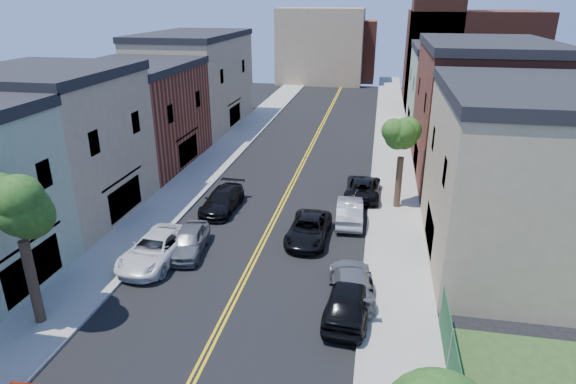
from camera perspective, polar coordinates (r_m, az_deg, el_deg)
The scene contains 23 objects.
sidewalk_left at distance 45.95m, azimuth -7.77°, elevation 4.61°, with size 3.20×100.00×0.15m, color gray.
sidewalk_right at distance 43.76m, azimuth 12.34°, elevation 3.42°, with size 3.20×100.00×0.15m, color gray.
curb_left at distance 45.45m, azimuth -5.67°, elevation 4.51°, with size 0.30×100.00×0.15m, color gray.
curb_right at distance 43.73m, azimuth 10.05°, elevation 3.58°, with size 0.30×100.00×0.15m, color gray.
bldg_left_tan_near at distance 34.62m, azimuth -25.69°, elevation 4.56°, with size 9.00×10.00×9.00m, color #998466.
bldg_left_brick at distance 43.75m, azimuth -17.37°, elevation 8.28°, with size 9.00×12.00×8.00m, color brown.
bldg_left_tan_far at distance 56.13m, azimuth -10.88°, elevation 12.45°, with size 9.00×16.00×9.50m, color #998466.
bldg_right_tan at distance 28.24m, azimuth 25.99°, elevation 0.95°, with size 9.00×12.00×9.00m, color #998466.
bldg_right_brick at distance 41.26m, azimuth 21.50°, elevation 8.42°, with size 9.00×14.00×10.00m, color brown.
bldg_right_palegrn at distance 54.96m, azimuth 18.98°, elevation 10.96°, with size 9.00×12.00×8.50m, color gray.
church at distance 69.71m, azimuth 19.68°, elevation 15.45°, with size 16.20×14.20×22.60m.
backdrop_left at distance 84.58m, azimuth 3.82°, elevation 16.66°, with size 14.00×8.00×12.00m, color #998466.
backdrop_center at distance 88.25m, azimuth 6.82°, elevation 16.12°, with size 10.00×8.00×10.00m, color brown.
tree_left_mid at distance 22.15m, azimuth -29.69°, elevation 0.67°, with size 5.20×5.20×9.29m.
tree_right_far at distance 32.60m, azimuth 13.43°, elevation 7.48°, with size 4.40×4.40×8.03m.
white_pickup at distance 27.63m, azimuth -15.26°, elevation -6.47°, with size 2.54×5.50×1.53m, color silver.
grey_car_left at distance 28.14m, azimuth -11.54°, elevation -5.62°, with size 1.75×4.35×1.48m, color slate.
black_car_left at distance 33.33m, azimuth -7.72°, elevation -0.93°, with size 2.03×4.99×1.45m, color black.
grey_car_right at distance 24.05m, azimuth 7.41°, elevation -10.48°, with size 2.02×4.97×1.44m, color slate.
black_car_right at distance 22.63m, azimuth 7.15°, elevation -12.37°, with size 2.00×4.96×1.69m, color black.
silver_car_right at distance 31.52m, azimuth 7.23°, elevation -2.18°, with size 1.64×4.70×1.55m, color #A3A5AB.
dark_car_right_far at distance 35.63m, azimuth 8.77°, elevation 0.55°, with size 2.43×5.26×1.46m, color black.
black_suv_lane at distance 29.05m, azimuth 2.43°, elevation -4.37°, with size 2.29×4.97×1.38m, color black.
Camera 1 is at (6.23, -1.62, 13.49)m, focal length 30.33 mm.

